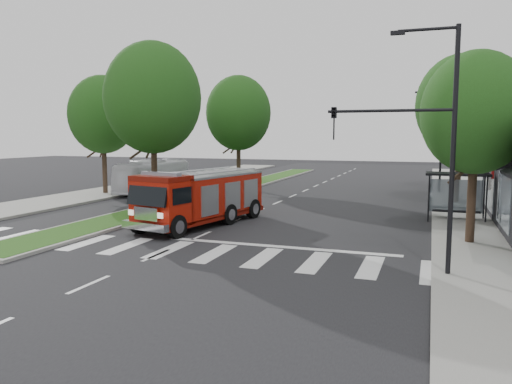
{
  "coord_description": "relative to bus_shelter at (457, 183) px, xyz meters",
  "views": [
    {
      "loc": [
        9.88,
        -20.43,
        4.61
      ],
      "look_at": [
        1.7,
        2.73,
        1.8
      ],
      "focal_mm": 35.0,
      "sensor_mm": 36.0,
      "label": 1
    }
  ],
  "objects": [
    {
      "name": "ground",
      "position": [
        -11.2,
        -8.15,
        -2.04
      ],
      "size": [
        140.0,
        140.0,
        0.0
      ],
      "primitive_type": "plane",
      "color": "black",
      "rests_on": "ground"
    },
    {
      "name": "sidewalk_right",
      "position": [
        1.3,
        1.85,
        -1.96
      ],
      "size": [
        5.0,
        80.0,
        0.15
      ],
      "primitive_type": "cube",
      "color": "gray",
      "rests_on": "ground"
    },
    {
      "name": "sidewalk_left",
      "position": [
        -25.7,
        1.85,
        -1.96
      ],
      "size": [
        5.0,
        80.0,
        0.15
      ],
      "primitive_type": "cube",
      "color": "gray",
      "rests_on": "ground"
    },
    {
      "name": "median",
      "position": [
        -17.2,
        9.85,
        -1.96
      ],
      "size": [
        3.0,
        50.0,
        0.15
      ],
      "color": "gray",
      "rests_on": "ground"
    },
    {
      "name": "bus_shelter",
      "position": [
        0.0,
        0.0,
        0.0
      ],
      "size": [
        3.2,
        1.6,
        2.61
      ],
      "color": "black",
      "rests_on": "ground"
    },
    {
      "name": "tree_right_near",
      "position": [
        0.3,
        -6.15,
        3.47
      ],
      "size": [
        4.4,
        4.4,
        8.05
      ],
      "color": "black",
      "rests_on": "ground"
    },
    {
      "name": "tree_right_mid",
      "position": [
        0.3,
        5.85,
        4.45
      ],
      "size": [
        5.6,
        5.6,
        9.72
      ],
      "color": "black",
      "rests_on": "ground"
    },
    {
      "name": "tree_right_far",
      "position": [
        0.3,
        15.85,
        3.8
      ],
      "size": [
        5.0,
        5.0,
        8.73
      ],
      "color": "black",
      "rests_on": "ground"
    },
    {
      "name": "tree_median_near",
      "position": [
        -17.2,
        -2.15,
        4.77
      ],
      "size": [
        5.8,
        5.8,
        10.16
      ],
      "color": "black",
      "rests_on": "ground"
    },
    {
      "name": "tree_median_far",
      "position": [
        -17.2,
        11.85,
        4.45
      ],
      "size": [
        5.6,
        5.6,
        9.72
      ],
      "color": "black",
      "rests_on": "ground"
    },
    {
      "name": "tree_left_mid",
      "position": [
        -25.2,
        3.85,
        4.12
      ],
      "size": [
        5.2,
        5.2,
        9.16
      ],
      "color": "black",
      "rests_on": "ground"
    },
    {
      "name": "streetlight_right_near",
      "position": [
        -1.59,
        -11.65,
        2.63
      ],
      "size": [
        4.08,
        0.22,
        8.0
      ],
      "color": "black",
      "rests_on": "ground"
    },
    {
      "name": "streetlight_right_far",
      "position": [
        -0.85,
        11.85,
        2.44
      ],
      "size": [
        2.11,
        0.2,
        8.0
      ],
      "color": "black",
      "rests_on": "ground"
    },
    {
      "name": "fire_engine",
      "position": [
        -12.39,
        -5.65,
        -0.64
      ],
      "size": [
        4.21,
        8.78,
        2.93
      ],
      "rotation": [
        0.0,
        0.0,
        -0.21
      ],
      "color": "#630D05",
      "rests_on": "ground"
    },
    {
      "name": "city_bus",
      "position": [
        -22.56,
        6.66,
        -0.73
      ],
      "size": [
        2.93,
        9.57,
        2.63
      ],
      "primitive_type": "imported",
      "rotation": [
        0.0,
        0.0,
        0.08
      ],
      "color": "silver",
      "rests_on": "ground"
    }
  ]
}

